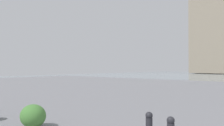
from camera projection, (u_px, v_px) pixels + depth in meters
name	position (u px, v px, depth m)	size (l,w,h in m)	color
shrub_wide	(33.00, 116.00, 6.86)	(0.76, 0.68, 0.65)	#477F38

